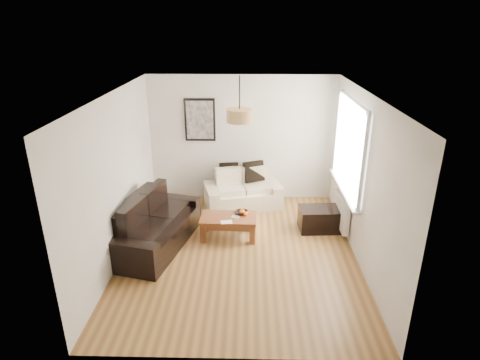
{
  "coord_description": "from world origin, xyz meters",
  "views": [
    {
      "loc": [
        0.15,
        -5.72,
        3.59
      ],
      "look_at": [
        0.0,
        0.6,
        1.05
      ],
      "focal_mm": 29.99,
      "sensor_mm": 36.0,
      "label": 1
    }
  ],
  "objects_px": {
    "sofa_leather": "(154,223)",
    "coffee_table": "(228,227)",
    "loveseat_cream": "(243,189)",
    "ottoman": "(320,219)"
  },
  "relations": [
    {
      "from": "sofa_leather",
      "to": "ottoman",
      "type": "xyz_separation_m",
      "value": [
        2.88,
        0.62,
        -0.21
      ]
    },
    {
      "from": "loveseat_cream",
      "to": "ottoman",
      "type": "distance_m",
      "value": 1.73
    },
    {
      "from": "loveseat_cream",
      "to": "sofa_leather",
      "type": "relative_size",
      "value": 0.78
    },
    {
      "from": "loveseat_cream",
      "to": "sofa_leather",
      "type": "height_order",
      "value": "sofa_leather"
    },
    {
      "from": "sofa_leather",
      "to": "ottoman",
      "type": "relative_size",
      "value": 2.61
    },
    {
      "from": "sofa_leather",
      "to": "coffee_table",
      "type": "bearing_deg",
      "value": -62.41
    },
    {
      "from": "sofa_leather",
      "to": "coffee_table",
      "type": "xyz_separation_m",
      "value": [
        1.23,
        0.3,
        -0.22
      ]
    },
    {
      "from": "sofa_leather",
      "to": "coffee_table",
      "type": "distance_m",
      "value": 1.29
    },
    {
      "from": "loveseat_cream",
      "to": "ottoman",
      "type": "xyz_separation_m",
      "value": [
        1.42,
        -0.97,
        -0.16
      ]
    },
    {
      "from": "coffee_table",
      "to": "ottoman",
      "type": "relative_size",
      "value": 1.31
    }
  ]
}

